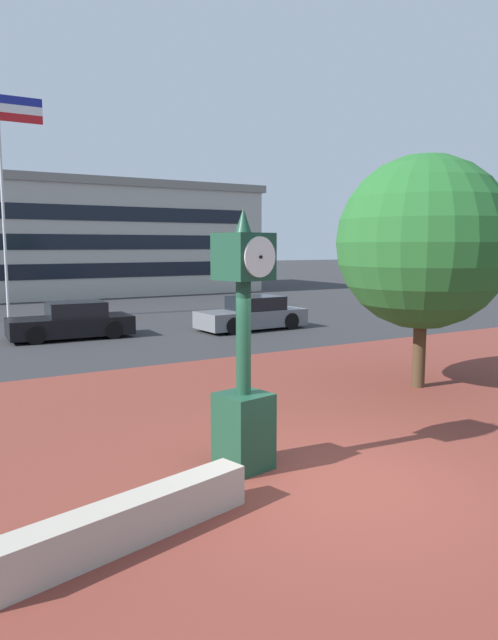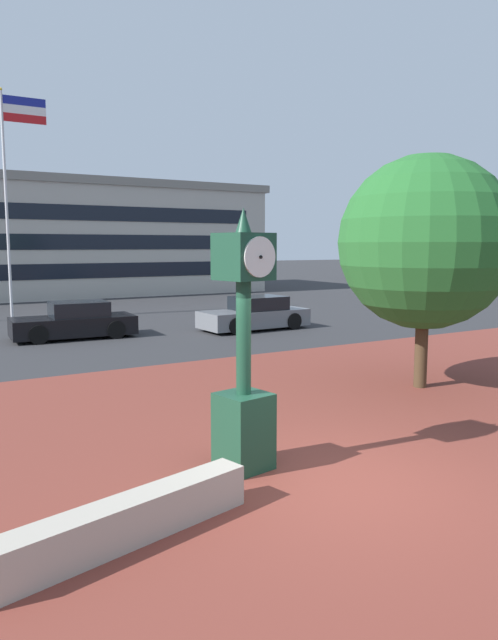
{
  "view_description": "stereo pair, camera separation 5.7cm",
  "coord_description": "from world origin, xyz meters",
  "px_view_note": "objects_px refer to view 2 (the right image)",
  "views": [
    {
      "loc": [
        -5.01,
        -5.97,
        3.24
      ],
      "look_at": [
        -0.86,
        0.96,
        2.21
      ],
      "focal_mm": 32.94,
      "sensor_mm": 36.0,
      "label": 1
    },
    {
      "loc": [
        -4.96,
        -6.0,
        3.24
      ],
      "look_at": [
        -0.86,
        0.96,
        2.21
      ],
      "focal_mm": 32.94,
      "sensor_mm": 36.0,
      "label": 2
    }
  ],
  "objects_px": {
    "car_street_near": "(255,315)",
    "car_street_mid": "(75,322)",
    "street_clock": "(244,363)",
    "flagpole_secondary": "(11,182)",
    "civic_building": "(17,238)",
    "plaza_tree": "(427,246)"
  },
  "relations": [
    {
      "from": "car_street_near",
      "to": "car_street_mid",
      "type": "distance_m",
      "value": 6.7
    },
    {
      "from": "car_street_near",
      "to": "street_clock",
      "type": "bearing_deg",
      "value": 146.11
    },
    {
      "from": "street_clock",
      "to": "flagpole_secondary",
      "type": "xyz_separation_m",
      "value": [
        0.13,
        20.24,
        4.35
      ]
    },
    {
      "from": "car_street_near",
      "to": "civic_building",
      "type": "distance_m",
      "value": 22.6
    },
    {
      "from": "street_clock",
      "to": "car_street_near",
      "type": "bearing_deg",
      "value": 48.08
    },
    {
      "from": "plaza_tree",
      "to": "street_clock",
      "type": "bearing_deg",
      "value": -159.12
    },
    {
      "from": "street_clock",
      "to": "plaza_tree",
      "type": "relative_size",
      "value": 0.72
    },
    {
      "from": "street_clock",
      "to": "civic_building",
      "type": "relative_size",
      "value": 0.12
    },
    {
      "from": "car_street_near",
      "to": "flagpole_secondary",
      "type": "xyz_separation_m",
      "value": [
        -7.4,
        8.08,
        5.35
      ]
    },
    {
      "from": "car_street_near",
      "to": "car_street_mid",
      "type": "xyz_separation_m",
      "value": [
        -6.56,
        1.37,
        0.0
      ]
    },
    {
      "from": "plaza_tree",
      "to": "flagpole_secondary",
      "type": "xyz_separation_m",
      "value": [
        -6.05,
        17.89,
        2.71
      ]
    },
    {
      "from": "car_street_near",
      "to": "car_street_mid",
      "type": "relative_size",
      "value": 1.01
    },
    {
      "from": "car_street_near",
      "to": "flagpole_secondary",
      "type": "bearing_deg",
      "value": 40.38
    },
    {
      "from": "street_clock",
      "to": "civic_building",
      "type": "distance_m",
      "value": 34.13
    },
    {
      "from": "car_street_near",
      "to": "flagpole_secondary",
      "type": "distance_m",
      "value": 12.19
    },
    {
      "from": "car_street_near",
      "to": "civic_building",
      "type": "height_order",
      "value": "civic_building"
    },
    {
      "from": "plaza_tree",
      "to": "flagpole_secondary",
      "type": "distance_m",
      "value": 19.07
    },
    {
      "from": "car_street_mid",
      "to": "civic_building",
      "type": "relative_size",
      "value": 0.13
    },
    {
      "from": "plaza_tree",
      "to": "car_street_near",
      "type": "xyz_separation_m",
      "value": [
        1.35,
        9.81,
        -2.64
      ]
    },
    {
      "from": "plaza_tree",
      "to": "flagpole_secondary",
      "type": "relative_size",
      "value": 0.53
    },
    {
      "from": "plaza_tree",
      "to": "car_street_mid",
      "type": "bearing_deg",
      "value": 114.98
    },
    {
      "from": "plaza_tree",
      "to": "flagpole_secondary",
      "type": "height_order",
      "value": "flagpole_secondary"
    }
  ]
}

